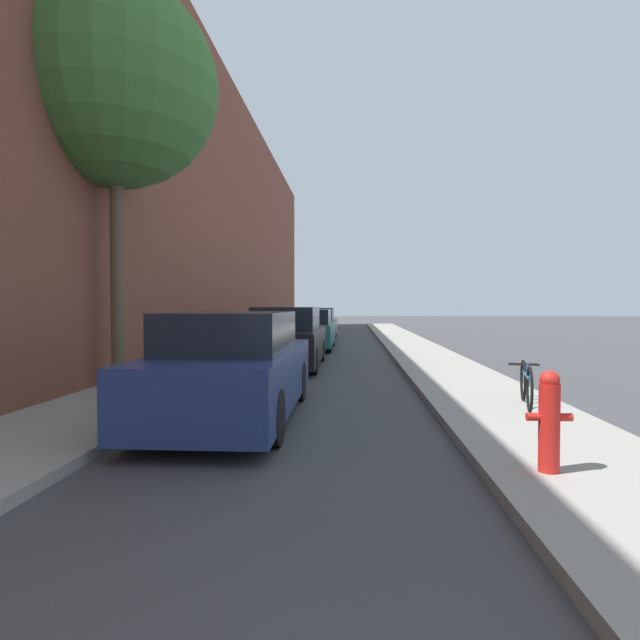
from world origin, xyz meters
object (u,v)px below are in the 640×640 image
object	(u,v)px
parked_car_black	(288,339)
street_tree_near	(115,86)
fire_hydrant	(549,420)
parked_car_navy	(234,368)
bicycle	(526,384)
parked_car_grey	(316,324)
parked_car_teal	(307,330)

from	to	relation	value
parked_car_black	street_tree_near	bearing A→B (deg)	-122.97
parked_car_black	fire_hydrant	world-z (taller)	parked_car_black
parked_car_navy	fire_hydrant	world-z (taller)	parked_car_navy
parked_car_black	bicycle	bearing A→B (deg)	-52.56
parked_car_navy	parked_car_grey	distance (m)	17.56
parked_car_black	parked_car_grey	bearing A→B (deg)	90.47
parked_car_grey	fire_hydrant	xyz separation A→B (m)	(3.45, -19.99, -0.11)
parked_car_black	street_tree_near	distance (m)	6.74
parked_car_navy	street_tree_near	distance (m)	5.81
parked_car_navy	parked_car_teal	size ratio (longest dim) A/B	0.96
parked_car_grey	parked_car_teal	bearing A→B (deg)	-89.17
fire_hydrant	parked_car_black	bearing A→B (deg)	111.68
parked_car_navy	parked_car_black	xyz separation A→B (m)	(0.00, 6.01, 0.02)
parked_car_black	fire_hydrant	bearing A→B (deg)	-68.32
parked_car_navy	street_tree_near	size ratio (longest dim) A/B	0.62
parked_car_black	parked_car_teal	world-z (taller)	parked_car_black
parked_car_navy	parked_car_teal	bearing A→B (deg)	90.03
parked_car_teal	fire_hydrant	xyz separation A→B (m)	(3.36, -13.92, -0.11)
parked_car_black	street_tree_near	world-z (taller)	street_tree_near
parked_car_navy	parked_car_grey	world-z (taller)	parked_car_navy
parked_car_teal	bicycle	size ratio (longest dim) A/B	3.10
street_tree_near	fire_hydrant	distance (m)	8.91
parked_car_navy	bicycle	distance (m)	4.21
parked_car_black	parked_car_teal	bearing A→B (deg)	90.08
parked_car_teal	fire_hydrant	size ratio (longest dim) A/B	5.22
street_tree_near	bicycle	world-z (taller)	street_tree_near
parked_car_navy	bicycle	xyz separation A→B (m)	(4.16, 0.59, -0.26)
parked_car_teal	fire_hydrant	world-z (taller)	parked_car_teal
fire_hydrant	bicycle	size ratio (longest dim) A/B	0.59
parked_car_navy	parked_car_black	size ratio (longest dim) A/B	0.96
street_tree_near	fire_hydrant	size ratio (longest dim) A/B	8.08
parked_car_grey	fire_hydrant	world-z (taller)	parked_car_grey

